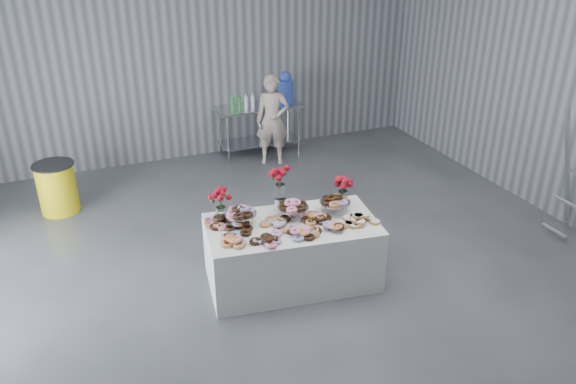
# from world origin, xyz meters

# --- Properties ---
(ground) EXTENTS (9.00, 9.00, 0.00)m
(ground) POSITION_xyz_m (0.00, 0.00, 0.00)
(ground) COLOR #36393E
(ground) RESTS_ON ground
(room_walls) EXTENTS (8.04, 9.04, 4.02)m
(room_walls) POSITION_xyz_m (-0.27, 0.07, 2.64)
(room_walls) COLOR gray
(room_walls) RESTS_ON ground
(display_table) EXTENTS (2.02, 1.25, 0.75)m
(display_table) POSITION_xyz_m (-0.03, 0.27, 0.38)
(display_table) COLOR white
(display_table) RESTS_ON ground
(prep_table) EXTENTS (1.50, 0.60, 0.90)m
(prep_table) POSITION_xyz_m (0.95, 4.10, 0.62)
(prep_table) COLOR silver
(prep_table) RESTS_ON ground
(donut_mounds) EXTENTS (1.90, 1.04, 0.09)m
(donut_mounds) POSITION_xyz_m (-0.03, 0.22, 0.80)
(donut_mounds) COLOR #D3814D
(donut_mounds) RESTS_ON display_table
(cake_stand_left) EXTENTS (0.36, 0.36, 0.17)m
(cake_stand_left) POSITION_xyz_m (-0.56, 0.49, 0.89)
(cake_stand_left) COLOR silver
(cake_stand_left) RESTS_ON display_table
(cake_stand_mid) EXTENTS (0.36, 0.36, 0.17)m
(cake_stand_mid) POSITION_xyz_m (0.04, 0.41, 0.89)
(cake_stand_mid) COLOR silver
(cake_stand_mid) RESTS_ON display_table
(cake_stand_right) EXTENTS (0.36, 0.36, 0.17)m
(cake_stand_right) POSITION_xyz_m (0.53, 0.35, 0.89)
(cake_stand_right) COLOR silver
(cake_stand_right) RESTS_ON display_table
(danish_pile) EXTENTS (0.48, 0.48, 0.11)m
(danish_pile) POSITION_xyz_m (0.69, 0.02, 0.81)
(danish_pile) COLOR silver
(danish_pile) RESTS_ON display_table
(bouquet_left) EXTENTS (0.26, 0.26, 0.42)m
(bouquet_left) POSITION_xyz_m (-0.74, 0.62, 1.05)
(bouquet_left) COLOR white
(bouquet_left) RESTS_ON display_table
(bouquet_right) EXTENTS (0.26, 0.26, 0.42)m
(bouquet_right) POSITION_xyz_m (0.70, 0.47, 1.05)
(bouquet_right) COLOR white
(bouquet_right) RESTS_ON display_table
(bouquet_center) EXTENTS (0.26, 0.26, 0.57)m
(bouquet_center) POSITION_xyz_m (-0.03, 0.63, 1.13)
(bouquet_center) COLOR silver
(bouquet_center) RESTS_ON display_table
(water_jug) EXTENTS (0.28, 0.28, 0.55)m
(water_jug) POSITION_xyz_m (1.45, 4.10, 1.15)
(water_jug) COLOR blue
(water_jug) RESTS_ON prep_table
(drink_bottles) EXTENTS (0.54, 0.08, 0.27)m
(drink_bottles) POSITION_xyz_m (0.63, 4.00, 1.04)
(drink_bottles) COLOR #268C33
(drink_bottles) RESTS_ON prep_table
(person) EXTENTS (0.65, 0.55, 1.53)m
(person) POSITION_xyz_m (1.03, 3.67, 0.76)
(person) COLOR #CC8C93
(person) RESTS_ON ground
(trash_barrel) EXTENTS (0.57, 0.57, 0.73)m
(trash_barrel) POSITION_xyz_m (-2.45, 3.13, 0.37)
(trash_barrel) COLOR yellow
(trash_barrel) RESTS_ON ground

